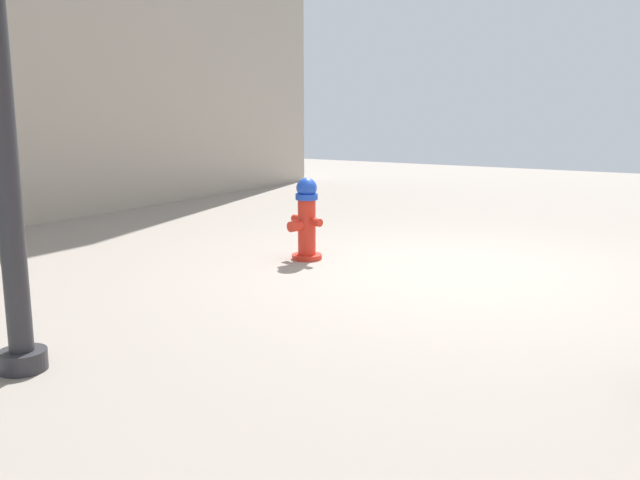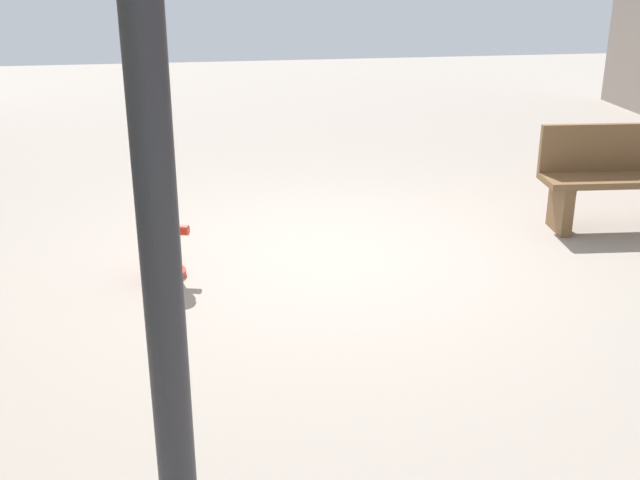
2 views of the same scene
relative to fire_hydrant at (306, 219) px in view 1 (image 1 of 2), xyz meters
name	(u,v)px [view 1 (image 1 of 2)]	position (x,y,z in m)	size (l,w,h in m)	color
ground_plane	(445,272)	(-1.42, -0.20, -0.42)	(23.40, 23.40, 0.00)	gray
fire_hydrant	(306,219)	(0.00, 0.00, 0.00)	(0.41, 0.38, 0.83)	red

